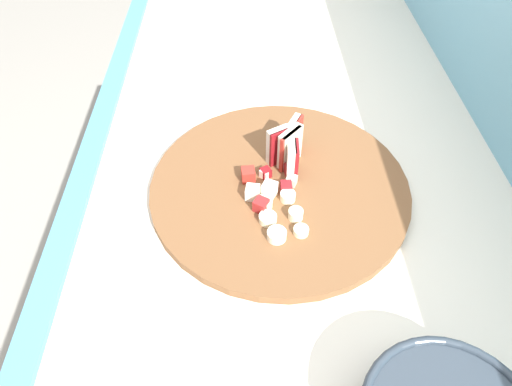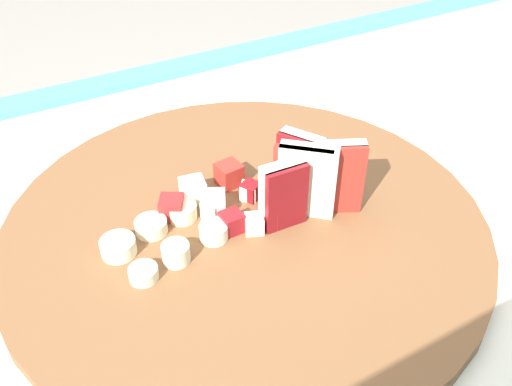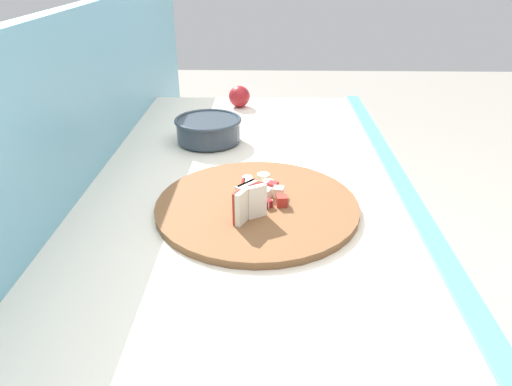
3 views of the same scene
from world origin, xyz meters
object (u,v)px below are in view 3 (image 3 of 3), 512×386
ceramic_bowl (208,129)px  whole_apple (239,97)px  apple_dice_pile (267,196)px  banana_slice_rows (260,184)px  cutting_board (257,206)px  apple_wedge_fan (247,200)px

ceramic_bowl → whole_apple: 0.34m
apple_dice_pile → whole_apple: bearing=7.9°
apple_dice_pile → banana_slice_rows: size_ratio=1.00×
cutting_board → whole_apple: whole_apple is taller
ceramic_bowl → apple_dice_pile: bearing=-155.9°
cutting_board → apple_dice_pile: apple_dice_pile is taller
apple_dice_pile → ceramic_bowl: bearing=24.1°
apple_wedge_fan → whole_apple: apple_wedge_fan is taller
cutting_board → ceramic_bowl: bearing=20.7°
banana_slice_rows → apple_wedge_fan: bearing=170.0°
apple_wedge_fan → whole_apple: (0.75, 0.06, -0.01)m
apple_dice_pile → whole_apple: 0.70m
apple_dice_pile → banana_slice_rows: apple_dice_pile is taller
banana_slice_rows → ceramic_bowl: bearing=25.8°
apple_wedge_fan → banana_slice_rows: size_ratio=0.92×
cutting_board → apple_wedge_fan: size_ratio=4.52×
apple_dice_pile → ceramic_bowl: 0.40m
whole_apple → banana_slice_rows: bearing=-172.7°
banana_slice_rows → whole_apple: (0.63, 0.08, 0.01)m
cutting_board → banana_slice_rows: 0.07m
apple_wedge_fan → banana_slice_rows: apple_wedge_fan is taller
apple_dice_pile → banana_slice_rows: bearing=14.8°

